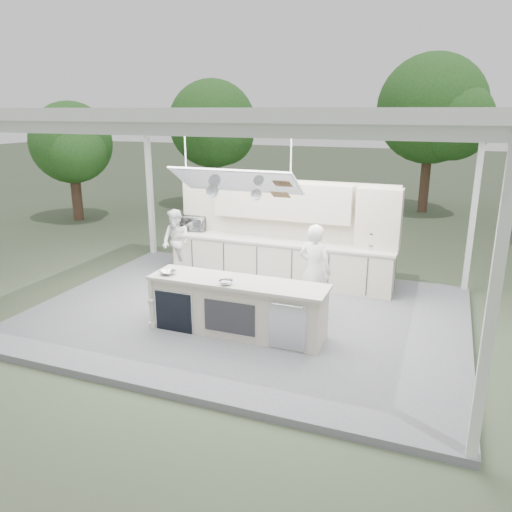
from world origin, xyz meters
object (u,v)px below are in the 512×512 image
at_px(demo_island, 236,307).
at_px(back_counter, 279,261).
at_px(head_chef, 315,271).
at_px(sous_chef, 176,242).

relative_size(demo_island, back_counter, 0.61).
xyz_separation_m(back_counter, head_chef, (1.22, -1.58, 0.40)).
xyz_separation_m(back_counter, sous_chef, (-2.40, -0.35, 0.29)).
relative_size(head_chef, sous_chef, 1.15).
distance_m(back_counter, sous_chef, 2.44).
height_order(head_chef, sous_chef, head_chef).
height_order(back_counter, head_chef, head_chef).
height_order(back_counter, sous_chef, sous_chef).
height_order(demo_island, sous_chef, sous_chef).
distance_m(head_chef, sous_chef, 3.82).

